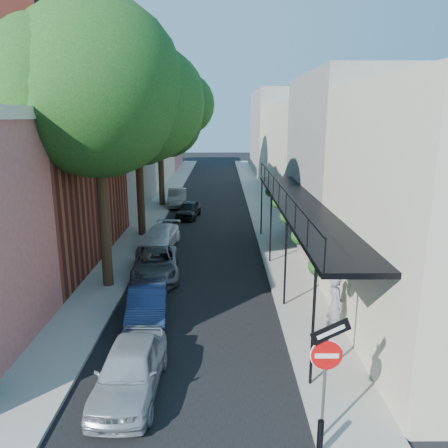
{
  "coord_description": "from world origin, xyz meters",
  "views": [
    {
      "loc": [
        0.97,
        -7.19,
        6.99
      ],
      "look_at": [
        1.05,
        9.72,
        2.8
      ],
      "focal_mm": 35.0,
      "sensor_mm": 36.0,
      "label": 1
    }
  ],
  "objects_px": {
    "bollard": "(320,438)",
    "oak_far": "(165,99)",
    "parked_car_d": "(160,237)",
    "parked_car_f": "(177,198)",
    "oak_mid": "(144,115)",
    "pedestrian": "(335,305)",
    "parked_car_a": "(130,369)",
    "parked_car_c": "(156,264)",
    "parked_car_b": "(148,304)",
    "oak_near": "(109,92)",
    "parked_car_e": "(188,210)",
    "sign_post": "(327,360)"
  },
  "relations": [
    {
      "from": "bollard",
      "to": "oak_far",
      "type": "bearing_deg",
      "value": 103.35
    },
    {
      "from": "parked_car_d",
      "to": "parked_car_f",
      "type": "bearing_deg",
      "value": 98.52
    },
    {
      "from": "oak_mid",
      "to": "parked_car_f",
      "type": "distance_m",
      "value": 10.87
    },
    {
      "from": "pedestrian",
      "to": "parked_car_a",
      "type": "bearing_deg",
      "value": 106.72
    },
    {
      "from": "parked_car_a",
      "to": "parked_car_c",
      "type": "bearing_deg",
      "value": 95.03
    },
    {
      "from": "oak_mid",
      "to": "parked_car_b",
      "type": "bearing_deg",
      "value": -81.03
    },
    {
      "from": "oak_near",
      "to": "parked_car_e",
      "type": "bearing_deg",
      "value": 81.16
    },
    {
      "from": "parked_car_a",
      "to": "parked_car_e",
      "type": "bearing_deg",
      "value": 91.08
    },
    {
      "from": "oak_far",
      "to": "pedestrian",
      "type": "bearing_deg",
      "value": -69.72
    },
    {
      "from": "bollard",
      "to": "oak_mid",
      "type": "relative_size",
      "value": 0.08
    },
    {
      "from": "parked_car_a",
      "to": "oak_far",
      "type": "bearing_deg",
      "value": 95.65
    },
    {
      "from": "sign_post",
      "to": "parked_car_a",
      "type": "height_order",
      "value": "sign_post"
    },
    {
      "from": "bollard",
      "to": "sign_post",
      "type": "bearing_deg",
      "value": 71.44
    },
    {
      "from": "oak_mid",
      "to": "oak_far",
      "type": "distance_m",
      "value": 9.12
    },
    {
      "from": "sign_post",
      "to": "oak_mid",
      "type": "distance_m",
      "value": 19.14
    },
    {
      "from": "parked_car_f",
      "to": "parked_car_e",
      "type": "bearing_deg",
      "value": -78.23
    },
    {
      "from": "sign_post",
      "to": "bollard",
      "type": "relative_size",
      "value": 3.74
    },
    {
      "from": "oak_near",
      "to": "pedestrian",
      "type": "relative_size",
      "value": 5.76
    },
    {
      "from": "parked_car_e",
      "to": "parked_car_c",
      "type": "bearing_deg",
      "value": -86.13
    },
    {
      "from": "parked_car_f",
      "to": "parked_car_b",
      "type": "bearing_deg",
      "value": -91.6
    },
    {
      "from": "oak_near",
      "to": "oak_far",
      "type": "xyz_separation_m",
      "value": [
        0.01,
        17.01,
        0.38
      ]
    },
    {
      "from": "oak_near",
      "to": "parked_car_a",
      "type": "height_order",
      "value": "oak_near"
    },
    {
      "from": "oak_far",
      "to": "parked_car_d",
      "type": "xyz_separation_m",
      "value": [
        0.95,
        -11.48,
        -7.68
      ]
    },
    {
      "from": "oak_far",
      "to": "parked_car_c",
      "type": "distance_m",
      "value": 17.81
    },
    {
      "from": "parked_car_e",
      "to": "oak_mid",
      "type": "bearing_deg",
      "value": -106.61
    },
    {
      "from": "parked_car_f",
      "to": "pedestrian",
      "type": "distance_m",
      "value": 22.43
    },
    {
      "from": "oak_far",
      "to": "parked_car_a",
      "type": "xyz_separation_m",
      "value": [
        1.95,
        -24.45,
        -7.6
      ]
    },
    {
      "from": "oak_near",
      "to": "parked_car_b",
      "type": "xyz_separation_m",
      "value": [
        1.74,
        -3.34,
        -7.27
      ]
    },
    {
      "from": "sign_post",
      "to": "parked_car_c",
      "type": "relative_size",
      "value": 0.69
    },
    {
      "from": "oak_near",
      "to": "parked_car_d",
      "type": "height_order",
      "value": "oak_near"
    },
    {
      "from": "parked_car_a",
      "to": "parked_car_f",
      "type": "distance_m",
      "value": 24.2
    },
    {
      "from": "parked_car_b",
      "to": "parked_car_e",
      "type": "bearing_deg",
      "value": 83.15
    },
    {
      "from": "sign_post",
      "to": "oak_far",
      "type": "bearing_deg",
      "value": 103.91
    },
    {
      "from": "oak_near",
      "to": "oak_mid",
      "type": "height_order",
      "value": "oak_near"
    },
    {
      "from": "oak_near",
      "to": "sign_post",
      "type": "bearing_deg",
      "value": -54.91
    },
    {
      "from": "bollard",
      "to": "parked_car_d",
      "type": "bearing_deg",
      "value": 109.46
    },
    {
      "from": "oak_near",
      "to": "parked_car_d",
      "type": "relative_size",
      "value": 2.88
    },
    {
      "from": "parked_car_d",
      "to": "pedestrian",
      "type": "relative_size",
      "value": 2.0
    },
    {
      "from": "oak_mid",
      "to": "parked_car_e",
      "type": "xyz_separation_m",
      "value": [
        2.02,
        4.68,
        -6.47
      ]
    },
    {
      "from": "parked_car_c",
      "to": "oak_far",
      "type": "bearing_deg",
      "value": 88.36
    },
    {
      "from": "parked_car_f",
      "to": "pedestrian",
      "type": "xyz_separation_m",
      "value": [
        7.18,
        -21.25,
        0.43
      ]
    },
    {
      "from": "oak_near",
      "to": "parked_car_c",
      "type": "distance_m",
      "value": 7.47
    },
    {
      "from": "bollard",
      "to": "parked_car_b",
      "type": "bearing_deg",
      "value": 125.82
    },
    {
      "from": "sign_post",
      "to": "parked_car_b",
      "type": "relative_size",
      "value": 0.8
    },
    {
      "from": "parked_car_b",
      "to": "oak_far",
      "type": "bearing_deg",
      "value": 88.82
    },
    {
      "from": "oak_mid",
      "to": "parked_car_c",
      "type": "xyz_separation_m",
      "value": [
        1.44,
        -6.98,
        -6.45
      ]
    },
    {
      "from": "oak_near",
      "to": "parked_car_e",
      "type": "distance_m",
      "value": 14.73
    },
    {
      "from": "sign_post",
      "to": "parked_car_f",
      "type": "height_order",
      "value": "sign_post"
    },
    {
      "from": "oak_far",
      "to": "parked_car_d",
      "type": "height_order",
      "value": "oak_far"
    },
    {
      "from": "parked_car_f",
      "to": "sign_post",
      "type": "bearing_deg",
      "value": -81.87
    }
  ]
}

